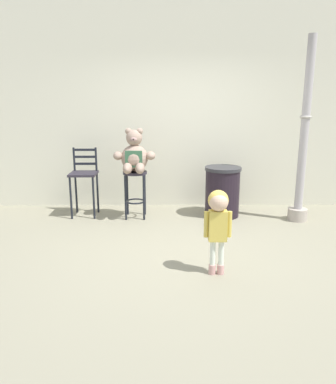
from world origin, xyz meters
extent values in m
plane|color=gray|center=(0.00, 0.00, 0.00)|extent=(24.00, 24.00, 0.00)
cube|color=beige|center=(0.00, 2.15, 1.83)|extent=(7.39, 0.30, 3.66)
cylinder|color=#28242F|center=(-0.71, 1.33, 0.70)|extent=(0.36, 0.36, 0.04)
cylinder|color=black|center=(-0.85, 1.19, 0.34)|extent=(0.03, 0.03, 0.68)
cylinder|color=black|center=(-0.58, 1.19, 0.34)|extent=(0.03, 0.03, 0.68)
cylinder|color=black|center=(-0.85, 1.46, 0.34)|extent=(0.03, 0.03, 0.68)
cylinder|color=black|center=(-0.58, 1.46, 0.34)|extent=(0.03, 0.03, 0.68)
torus|color=black|center=(-0.71, 1.33, 0.25)|extent=(0.30, 0.30, 0.02)
sphere|color=gray|center=(-0.71, 1.33, 0.92)|extent=(0.40, 0.40, 0.40)
cube|color=#315B3F|center=(-0.71, 1.16, 0.93)|extent=(0.25, 0.03, 0.24)
sphere|color=gray|center=(-0.71, 1.33, 1.22)|extent=(0.24, 0.24, 0.24)
ellipsoid|color=gray|center=(-0.71, 1.23, 1.21)|extent=(0.10, 0.08, 0.07)
sphere|color=black|center=(-0.71, 1.20, 1.21)|extent=(0.03, 0.03, 0.03)
sphere|color=gray|center=(-0.80, 1.33, 1.32)|extent=(0.10, 0.10, 0.10)
sphere|color=gray|center=(-0.63, 1.33, 1.32)|extent=(0.10, 0.10, 0.10)
ellipsoid|color=gray|center=(-0.95, 1.30, 0.96)|extent=(0.14, 0.22, 0.13)
ellipsoid|color=gray|center=(-0.47, 1.30, 0.96)|extent=(0.14, 0.22, 0.13)
ellipsoid|color=gray|center=(-0.80, 1.14, 0.80)|extent=(0.14, 0.34, 0.16)
ellipsoid|color=gray|center=(-0.62, 1.14, 0.80)|extent=(0.14, 0.34, 0.16)
cylinder|color=#CF9993|center=(0.22, -0.62, 0.05)|extent=(0.07, 0.07, 0.10)
cylinder|color=silver|center=(0.22, -0.62, 0.23)|extent=(0.06, 0.06, 0.26)
cylinder|color=#CF9993|center=(0.31, -0.62, 0.05)|extent=(0.07, 0.07, 0.10)
cylinder|color=silver|center=(0.31, -0.62, 0.23)|extent=(0.06, 0.06, 0.26)
cube|color=#D7BE4E|center=(0.27, -0.62, 0.52)|extent=(0.18, 0.10, 0.31)
cylinder|color=#D7BE4E|center=(0.15, -0.62, 0.54)|extent=(0.05, 0.05, 0.27)
cylinder|color=#D7BE4E|center=(0.39, -0.62, 0.54)|extent=(0.05, 0.05, 0.27)
sphere|color=#D8B293|center=(0.27, -0.62, 0.77)|extent=(0.19, 0.19, 0.19)
sphere|color=gold|center=(0.27, -0.60, 0.78)|extent=(0.21, 0.21, 0.21)
cylinder|color=black|center=(0.63, 1.39, 0.36)|extent=(0.52, 0.52, 0.72)
cylinder|color=#2D2D33|center=(0.63, 1.39, 0.75)|extent=(0.55, 0.55, 0.05)
cylinder|color=#B2A698|center=(1.73, 1.16, 0.09)|extent=(0.28, 0.28, 0.18)
cylinder|color=#AAA4A5|center=(1.73, 1.16, 1.40)|extent=(0.12, 0.12, 2.45)
torus|color=#ADA89E|center=(1.73, 1.16, 1.53)|extent=(0.17, 0.17, 0.04)
cube|color=#28242F|center=(-1.51, 1.41, 0.67)|extent=(0.40, 0.40, 0.03)
cylinder|color=black|center=(-1.68, 1.24, 0.32)|extent=(0.03, 0.03, 0.65)
cylinder|color=black|center=(-1.33, 1.24, 0.32)|extent=(0.03, 0.03, 0.65)
cylinder|color=black|center=(-1.68, 1.59, 0.32)|extent=(0.03, 0.03, 0.65)
cylinder|color=black|center=(-1.33, 1.59, 0.32)|extent=(0.03, 0.03, 0.65)
cylinder|color=black|center=(-1.68, 1.59, 0.87)|extent=(0.03, 0.03, 0.36)
cylinder|color=black|center=(-1.33, 1.59, 0.87)|extent=(0.03, 0.03, 0.36)
cube|color=black|center=(-1.51, 1.59, 0.79)|extent=(0.34, 0.02, 0.04)
cube|color=black|center=(-1.51, 1.59, 0.90)|extent=(0.34, 0.02, 0.04)
cube|color=black|center=(-1.51, 1.59, 1.01)|extent=(0.34, 0.02, 0.04)
camera|label=1|loc=(-0.27, -4.14, 1.73)|focal=34.55mm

